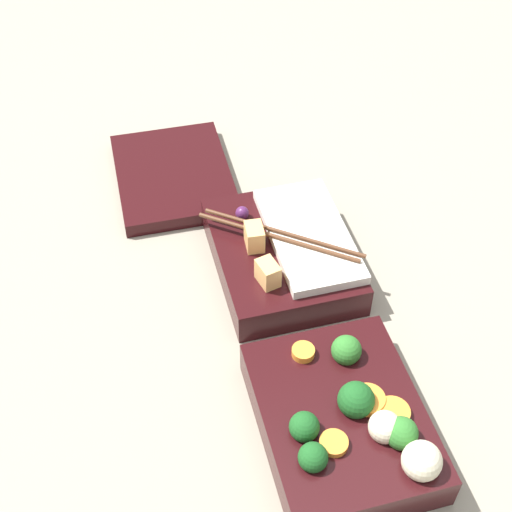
% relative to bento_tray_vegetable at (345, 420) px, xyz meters
% --- Properties ---
extents(ground_plane, '(3.00, 3.00, 0.00)m').
position_rel_bento_tray_vegetable_xyz_m(ground_plane, '(0.13, 0.00, -0.03)').
color(ground_plane, gray).
extents(bento_tray_vegetable, '(0.20, 0.16, 0.07)m').
position_rel_bento_tray_vegetable_xyz_m(bento_tray_vegetable, '(0.00, 0.00, 0.00)').
color(bento_tray_vegetable, black).
rests_on(bento_tray_vegetable, ground_plane).
extents(bento_tray_rice, '(0.20, 0.17, 0.07)m').
position_rel_bento_tray_vegetable_xyz_m(bento_tray_rice, '(0.24, -0.01, -0.00)').
color(bento_tray_rice, black).
rests_on(bento_tray_rice, ground_plane).
extents(bento_lid, '(0.20, 0.16, 0.02)m').
position_rel_bento_tray_vegetable_xyz_m(bento_lid, '(0.43, 0.09, -0.02)').
color(bento_lid, black).
rests_on(bento_lid, ground_plane).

